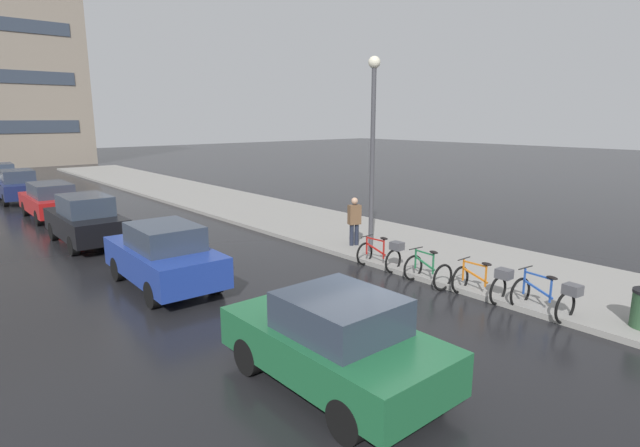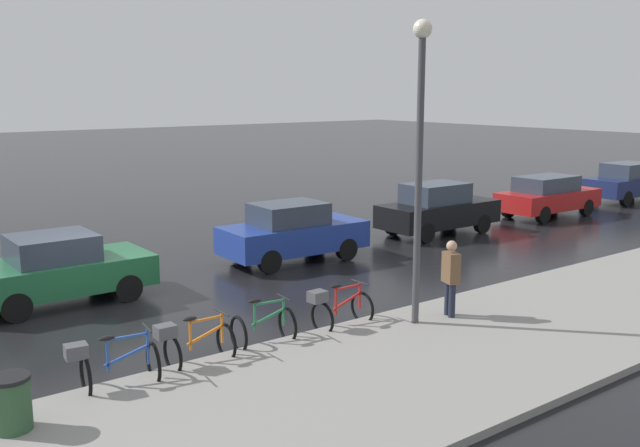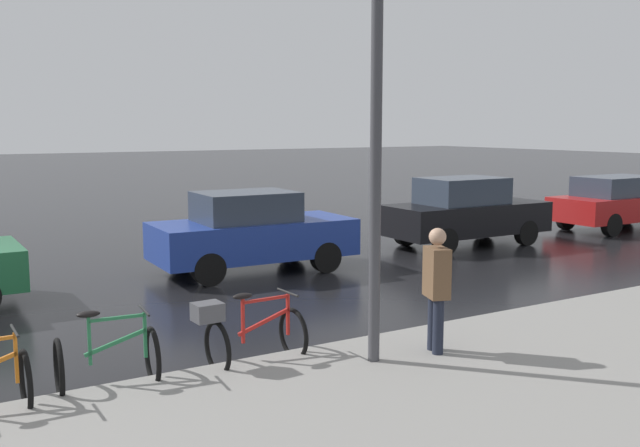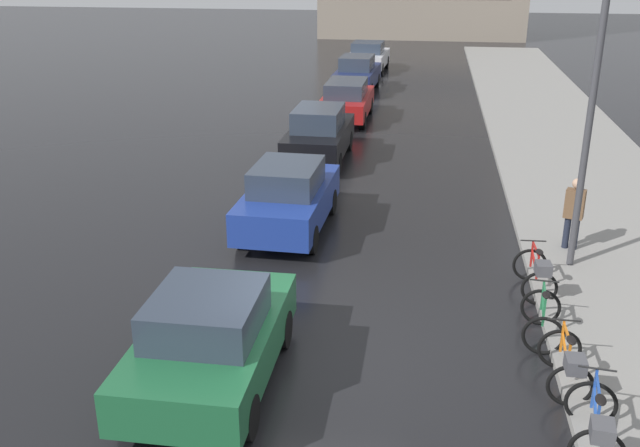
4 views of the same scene
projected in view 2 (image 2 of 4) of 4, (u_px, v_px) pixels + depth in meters
The scene contains 14 objects.
ground_plane at pixel (113, 316), 15.27m from camera, with size 140.00×140.00×0.00m, color black.
sidewalk_kerb at pixel (629, 296), 16.48m from camera, with size 4.80×60.00×0.14m, color gray.
bicycle_nearest at pixel (110, 363), 11.35m from camera, with size 0.86×1.46×1.00m.
bicycle_second at pixel (192, 342), 12.32m from camera, with size 0.70×1.36×0.95m.
bicycle_third at pixel (264, 327), 13.38m from camera, with size 0.80×1.15×0.97m.
bicycle_farthest at pixel (337, 307), 14.27m from camera, with size 0.74×1.42×0.98m.
car_green at pixel (59, 269), 16.11m from camera, with size 1.92×3.93×1.59m.
car_blue at pixel (292, 232), 19.99m from camera, with size 1.91×4.17×1.68m.
car_black at pixel (438, 209), 23.72m from camera, with size 1.78×4.30×1.73m.
car_red at pixel (548, 196), 26.99m from camera, with size 1.80×4.35×1.56m.
car_navy at pixel (628, 182), 30.71m from camera, with size 1.92×4.41×1.67m.
pedestrian at pixel (451, 277), 14.70m from camera, with size 0.46×0.36×1.74m.
streetlamp at pixel (420, 142), 13.76m from camera, with size 0.36×0.36×6.09m.
trash_bin at pixel (12, 408), 9.84m from camera, with size 0.56×0.56×0.93m.
Camera 2 is at (14.34, -5.28, 4.81)m, focal length 40.00 mm.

